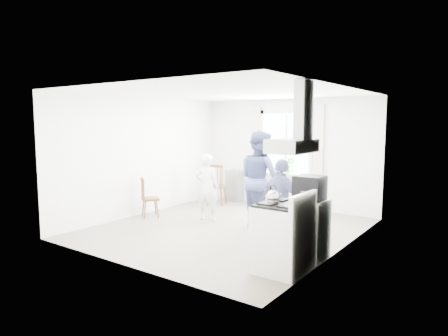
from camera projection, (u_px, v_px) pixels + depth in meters
room_shell at (227, 162)px, 7.59m from camera, size 4.62×5.12×2.64m
window_assembly at (286, 147)px, 9.55m from camera, size 1.88×0.24×1.70m
range_hood at (296, 134)px, 5.24m from camera, size 0.45×0.76×0.94m
shelf_unit at (235, 186)px, 10.39m from camera, size 0.40×0.30×0.80m
gas_stove at (283, 237)px, 5.49m from camera, size 0.68×0.76×1.12m
kettle at (273, 197)px, 5.42m from camera, size 0.18×0.18×0.26m
low_cabinet at (309, 229)px, 6.02m from camera, size 0.50×0.55×0.90m
stereo_stack at (310, 188)px, 5.91m from camera, size 0.42×0.37×0.37m
cardboard_box at (310, 196)px, 5.82m from camera, size 0.28×0.24×0.16m
windsor_chair_a at (215, 180)px, 9.79m from camera, size 0.55×0.54×1.03m
windsor_chair_b at (146, 193)px, 8.60m from camera, size 0.50×0.50×0.87m
person_left at (207, 187)px, 8.31m from camera, size 0.63×0.63×1.40m
person_mid at (260, 179)px, 7.80m from camera, size 1.22×1.22×1.89m
person_right at (281, 203)px, 6.61m from camera, size 1.02×1.02×1.45m
potted_plant at (290, 165)px, 9.44m from camera, size 0.23×0.23×0.37m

